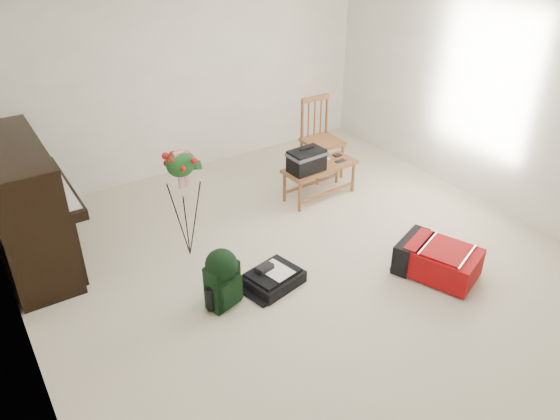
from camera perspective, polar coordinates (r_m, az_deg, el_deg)
floor at (r=5.32m, az=3.46°, el=-6.41°), size 5.00×5.50×0.01m
wall_back at (r=6.93m, az=-9.98°, el=13.86°), size 5.00×0.04×2.50m
wall_left at (r=3.91m, az=-27.18°, el=-3.01°), size 0.04×5.50×2.50m
wall_right at (r=6.39m, az=22.67°, el=10.55°), size 0.04×5.50×2.50m
piano at (r=5.64m, az=-25.02°, el=0.07°), size 0.71×1.50×1.25m
bench at (r=6.27m, az=3.19°, el=5.02°), size 0.93×0.42×0.70m
dining_chair at (r=6.90m, az=4.26°, el=7.40°), size 0.45×0.45×1.00m
red_suitcase at (r=5.41m, az=15.77°, el=-4.81°), size 0.71×0.87×0.31m
black_duffel at (r=5.10m, az=-0.75°, el=-7.07°), size 0.58×0.50×0.21m
green_backpack at (r=4.76m, az=-6.06°, el=-6.87°), size 0.33×0.30×0.57m
flower_stand at (r=5.31m, az=-9.88°, el=0.52°), size 0.40×0.40×1.17m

